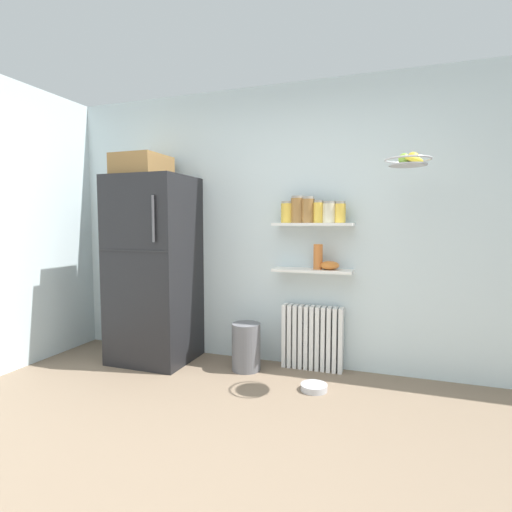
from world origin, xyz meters
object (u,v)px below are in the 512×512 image
at_px(storage_jar_3, 318,212).
at_px(shelf_bowl, 330,265).
at_px(storage_jar_0, 287,212).
at_px(storage_jar_2, 308,210).
at_px(trash_bin, 246,347).
at_px(storage_jar_4, 329,212).
at_px(pet_food_bowl, 314,387).
at_px(radiator, 312,338).
at_px(storage_jar_5, 340,212).
at_px(vase, 318,257).
at_px(storage_jar_1, 297,210).
at_px(hanging_fruit_basket, 409,160).
at_px(refrigerator, 154,265).

distance_m(storage_jar_3, shelf_bowl, 0.48).
relative_size(storage_jar_0, storage_jar_2, 0.84).
distance_m(shelf_bowl, trash_bin, 1.05).
distance_m(storage_jar_0, storage_jar_4, 0.38).
bearing_deg(pet_food_bowl, shelf_bowl, 84.52).
relative_size(radiator, pet_food_bowl, 2.74).
bearing_deg(storage_jar_4, storage_jar_5, -0.00).
bearing_deg(storage_jar_3, vase, 0.00).
bearing_deg(trash_bin, vase, 17.56).
bearing_deg(storage_jar_2, storage_jar_5, 0.00).
bearing_deg(vase, storage_jar_5, -0.00).
xyz_separation_m(storage_jar_0, storage_jar_1, (0.09, 0.00, 0.02)).
distance_m(storage_jar_4, shelf_bowl, 0.46).
distance_m(storage_jar_1, storage_jar_5, 0.38).
height_order(storage_jar_0, storage_jar_2, storage_jar_2).
xyz_separation_m(storage_jar_2, pet_food_bowl, (0.16, -0.43, -1.42)).
bearing_deg(storage_jar_0, hanging_fruit_basket, -19.93).
bearing_deg(storage_jar_4, storage_jar_2, -180.00).
xyz_separation_m(storage_jar_1, storage_jar_4, (0.28, 0.00, -0.03)).
bearing_deg(storage_jar_1, storage_jar_4, 0.00).
bearing_deg(trash_bin, storage_jar_2, 20.57).
relative_size(storage_jar_0, pet_food_bowl, 0.91).
bearing_deg(storage_jar_1, storage_jar_3, 0.00).
xyz_separation_m(storage_jar_1, trash_bin, (-0.42, -0.19, -1.24)).
relative_size(radiator, shelf_bowl, 3.45).
height_order(trash_bin, hanging_fruit_basket, hanging_fruit_basket).
distance_m(vase, hanging_fruit_basket, 1.10).
bearing_deg(refrigerator, storage_jar_1, 9.03).
height_order(vase, shelf_bowl, vase).
bearing_deg(shelf_bowl, radiator, 168.81).
bearing_deg(storage_jar_5, radiator, 172.74).
bearing_deg(radiator, vase, -31.80).
relative_size(storage_jar_1, hanging_fruit_basket, 0.73).
bearing_deg(hanging_fruit_basket, shelf_bowl, 149.44).
bearing_deg(refrigerator, storage_jar_2, 8.46).
bearing_deg(pet_food_bowl, storage_jar_2, 109.87).
bearing_deg(storage_jar_1, storage_jar_2, -0.00).
distance_m(storage_jar_2, storage_jar_4, 0.19).
height_order(refrigerator, storage_jar_3, refrigerator).
height_order(refrigerator, storage_jar_1, refrigerator).
bearing_deg(storage_jar_4, storage_jar_3, 180.00).
xyz_separation_m(storage_jar_3, vase, (0.00, 0.00, -0.40)).
relative_size(storage_jar_1, vase, 1.08).
bearing_deg(shelf_bowl, storage_jar_5, -0.00).
relative_size(storage_jar_3, shelf_bowl, 1.17).
relative_size(storage_jar_1, storage_jar_2, 1.04).
height_order(radiator, trash_bin, radiator).
bearing_deg(refrigerator, pet_food_bowl, -7.67).
height_order(pet_food_bowl, hanging_fruit_basket, hanging_fruit_basket).
bearing_deg(storage_jar_5, storage_jar_0, 180.00).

